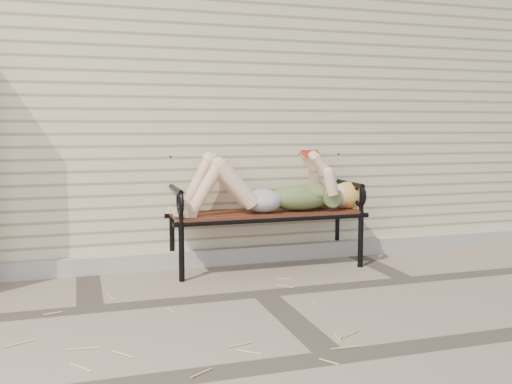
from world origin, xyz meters
name	(u,v)px	position (x,y,z in m)	size (l,w,h in m)	color
ground	(263,293)	(0.00, 0.00, 0.00)	(80.00, 80.00, 0.00)	gray
house_wall	(187,106)	(0.00, 3.00, 1.50)	(8.00, 4.00, 3.00)	beige
foundation_strip	(230,256)	(0.00, 0.97, 0.07)	(8.00, 0.10, 0.15)	#AEA89D
garden_bench	(262,192)	(0.28, 0.88, 0.66)	(1.82, 0.73, 1.18)	black
reading_woman	(269,189)	(0.29, 0.73, 0.70)	(1.72, 0.39, 0.54)	#0A3E4B
straw_scatter	(139,328)	(-0.97, -0.48, 0.01)	(3.03, 1.56, 0.01)	#D7C069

